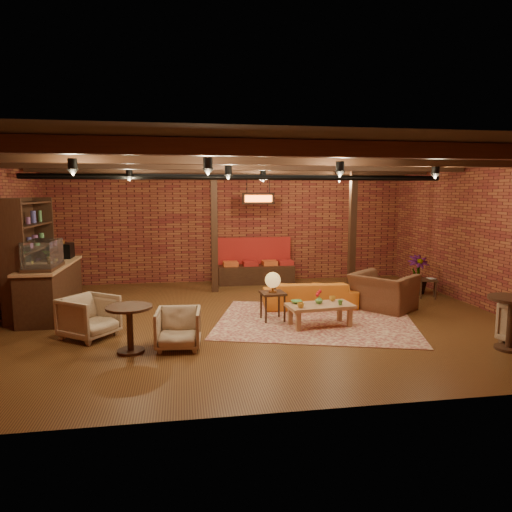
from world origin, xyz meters
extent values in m
plane|color=#3A1F0E|center=(0.00, 0.00, 0.00)|extent=(10.00, 10.00, 0.00)
cube|color=black|center=(0.00, 0.00, 3.20)|extent=(10.00, 8.00, 0.02)
cube|color=maroon|center=(0.00, 4.00, 1.60)|extent=(10.00, 0.02, 3.20)
cube|color=maroon|center=(0.00, -4.00, 1.60)|extent=(10.00, 0.02, 3.20)
cube|color=maroon|center=(5.00, 0.00, 1.60)|extent=(0.02, 8.00, 3.20)
cylinder|color=black|center=(0.00, 1.60, 2.85)|extent=(9.60, 0.12, 0.12)
cube|color=black|center=(-0.60, 2.60, 1.60)|extent=(0.16, 0.16, 3.20)
cube|color=black|center=(2.80, 2.00, 1.60)|extent=(0.16, 0.16, 3.20)
imported|color=#337F33|center=(-4.00, 1.20, 1.22)|extent=(0.35, 0.39, 0.30)
cube|color=orange|center=(0.60, 3.10, 2.35)|extent=(0.86, 0.06, 0.30)
cube|color=maroon|center=(1.14, -0.45, 0.01)|extent=(4.41, 3.82, 0.01)
imported|color=#C7651B|center=(1.33, 0.64, 0.29)|extent=(2.06, 0.95, 0.58)
cube|color=#A16F4B|center=(1.13, -0.77, 0.39)|extent=(1.29, 0.74, 0.06)
cube|color=#A16F4B|center=(0.65, -1.04, 0.18)|extent=(0.08, 0.08, 0.36)
cube|color=#A16F4B|center=(1.66, -0.93, 0.18)|extent=(0.08, 0.08, 0.36)
cube|color=#A16F4B|center=(0.60, -0.61, 0.18)|extent=(0.08, 0.08, 0.36)
cube|color=#A16F4B|center=(1.62, -0.50, 0.18)|extent=(0.08, 0.08, 0.36)
imported|color=gold|center=(0.71, -0.96, 0.47)|extent=(0.13, 0.13, 0.10)
imported|color=#569C47|center=(1.49, -0.88, 0.47)|extent=(0.11, 0.11, 0.09)
imported|color=gold|center=(1.45, -0.53, 0.47)|extent=(0.13, 0.13, 0.10)
imported|color=#569C47|center=(0.72, -0.61, 0.45)|extent=(0.23, 0.23, 0.05)
imported|color=#569C47|center=(1.13, -0.72, 0.48)|extent=(0.13, 0.13, 0.12)
sphere|color=red|center=(1.13, -0.72, 0.62)|extent=(0.10, 0.10, 0.10)
cube|color=black|center=(0.33, -0.24, 0.55)|extent=(0.50, 0.50, 0.04)
cylinder|color=black|center=(0.33, -0.24, 0.26)|extent=(0.04, 0.04, 0.53)
cylinder|color=#9D6934|center=(0.33, -0.24, 0.58)|extent=(0.15, 0.15, 0.02)
cylinder|color=#9D6934|center=(0.33, -0.24, 0.66)|extent=(0.04, 0.04, 0.22)
sphere|color=gold|center=(0.33, -0.24, 0.81)|extent=(0.31, 0.31, 0.31)
cylinder|color=black|center=(-2.24, -1.66, 0.73)|extent=(0.72, 0.72, 0.04)
cylinder|color=black|center=(-2.24, -1.66, 0.37)|extent=(0.10, 0.10, 0.70)
cylinder|color=black|center=(-2.24, -1.66, 0.02)|extent=(0.43, 0.43, 0.04)
imported|color=beige|center=(-3.02, -0.79, 0.41)|extent=(1.07, 1.08, 0.81)
imported|color=beige|center=(-1.49, -1.59, 0.36)|extent=(0.75, 0.71, 0.72)
imported|color=brown|center=(2.84, 0.20, 0.53)|extent=(1.36, 1.44, 1.06)
cube|color=black|center=(4.40, 1.11, 0.44)|extent=(0.54, 0.54, 0.04)
cylinder|color=black|center=(4.40, 1.11, 0.21)|extent=(0.04, 0.04, 0.42)
imported|color=black|center=(4.40, 1.11, 0.46)|extent=(0.22, 0.25, 0.02)
cylinder|color=black|center=(3.75, -2.51, 0.42)|extent=(0.11, 0.11, 0.80)
cylinder|color=black|center=(3.75, -2.51, 0.02)|extent=(0.44, 0.44, 0.05)
imported|color=#4C7F4C|center=(4.40, 1.63, 1.42)|extent=(1.72, 1.72, 2.85)
camera|label=1|loc=(-1.39, -8.82, 2.50)|focal=32.00mm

